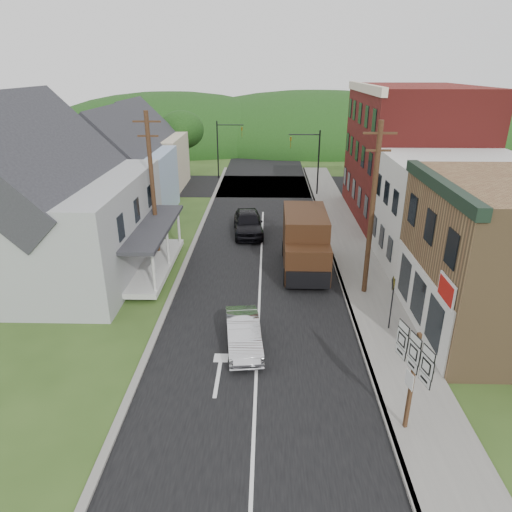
# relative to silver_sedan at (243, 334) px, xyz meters

# --- Properties ---
(ground) EXTENTS (120.00, 120.00, 0.00)m
(ground) POSITION_rel_silver_sedan_xyz_m (0.60, 1.73, -0.66)
(ground) COLOR #2D4719
(ground) RESTS_ON ground
(road) EXTENTS (9.00, 90.00, 0.02)m
(road) POSITION_rel_silver_sedan_xyz_m (0.60, 11.73, -0.66)
(road) COLOR black
(road) RESTS_ON ground
(cross_road) EXTENTS (60.00, 9.00, 0.02)m
(cross_road) POSITION_rel_silver_sedan_xyz_m (0.60, 28.73, -0.66)
(cross_road) COLOR black
(cross_road) RESTS_ON ground
(sidewalk_right) EXTENTS (2.80, 55.00, 0.15)m
(sidewalk_right) POSITION_rel_silver_sedan_xyz_m (6.50, 9.73, -0.59)
(sidewalk_right) COLOR slate
(sidewalk_right) RESTS_ON ground
(curb_right) EXTENTS (0.20, 55.00, 0.15)m
(curb_right) POSITION_rel_silver_sedan_xyz_m (5.15, 9.73, -0.59)
(curb_right) COLOR slate
(curb_right) RESTS_ON ground
(curb_left) EXTENTS (0.30, 55.00, 0.12)m
(curb_left) POSITION_rel_silver_sedan_xyz_m (-4.05, 9.73, -0.60)
(curb_left) COLOR slate
(curb_left) RESTS_ON ground
(storefront_white) EXTENTS (8.00, 7.00, 6.50)m
(storefront_white) POSITION_rel_silver_sedan_xyz_m (11.90, 9.23, 2.59)
(storefront_white) COLOR silver
(storefront_white) RESTS_ON ground
(storefront_red) EXTENTS (8.00, 12.00, 10.00)m
(storefront_red) POSITION_rel_silver_sedan_xyz_m (11.90, 18.73, 4.34)
(storefront_red) COLOR maroon
(storefront_red) RESTS_ON ground
(house_gray) EXTENTS (10.20, 12.24, 8.35)m
(house_gray) POSITION_rel_silver_sedan_xyz_m (-11.40, 7.73, 3.57)
(house_gray) COLOR #9B9DA0
(house_gray) RESTS_ON ground
(house_blue) EXTENTS (7.14, 8.16, 7.28)m
(house_blue) POSITION_rel_silver_sedan_xyz_m (-10.40, 18.73, 3.03)
(house_blue) COLOR #9CB3D5
(house_blue) RESTS_ON ground
(house_cream) EXTENTS (7.14, 8.16, 7.28)m
(house_cream) POSITION_rel_silver_sedan_xyz_m (-10.90, 27.73, 3.03)
(house_cream) COLOR beige
(house_cream) RESTS_ON ground
(utility_pole_right) EXTENTS (1.60, 0.26, 9.00)m
(utility_pole_right) POSITION_rel_silver_sedan_xyz_m (6.20, 5.23, 4.00)
(utility_pole_right) COLOR #472D19
(utility_pole_right) RESTS_ON ground
(utility_pole_left) EXTENTS (1.60, 0.26, 9.00)m
(utility_pole_left) POSITION_rel_silver_sedan_xyz_m (-5.90, 9.73, 4.00)
(utility_pole_left) COLOR #472D19
(utility_pole_left) RESTS_ON ground
(traffic_signal_right) EXTENTS (2.87, 0.20, 6.00)m
(traffic_signal_right) POSITION_rel_silver_sedan_xyz_m (4.90, 25.23, 3.10)
(traffic_signal_right) COLOR black
(traffic_signal_right) RESTS_ON ground
(traffic_signal_left) EXTENTS (2.87, 0.20, 6.00)m
(traffic_signal_left) POSITION_rel_silver_sedan_xyz_m (-3.70, 32.23, 3.10)
(traffic_signal_left) COLOR black
(traffic_signal_left) RESTS_ON ground
(tree_left_b) EXTENTS (4.80, 4.80, 6.94)m
(tree_left_b) POSITION_rel_silver_sedan_xyz_m (-16.40, 13.73, 4.22)
(tree_left_b) COLOR #382616
(tree_left_b) RESTS_ON ground
(tree_left_c) EXTENTS (5.80, 5.80, 8.41)m
(tree_left_c) POSITION_rel_silver_sedan_xyz_m (-18.40, 21.73, 5.28)
(tree_left_c) COLOR #382616
(tree_left_c) RESTS_ON ground
(tree_left_d) EXTENTS (4.80, 4.80, 6.94)m
(tree_left_d) POSITION_rel_silver_sedan_xyz_m (-8.40, 33.73, 4.22)
(tree_left_d) COLOR #382616
(tree_left_d) RESTS_ON ground
(forested_ridge) EXTENTS (90.00, 30.00, 16.00)m
(forested_ridge) POSITION_rel_silver_sedan_xyz_m (0.60, 56.73, -0.66)
(forested_ridge) COLOR black
(forested_ridge) RESTS_ON ground
(silver_sedan) EXTENTS (1.89, 4.16, 1.32)m
(silver_sedan) POSITION_rel_silver_sedan_xyz_m (0.00, 0.00, 0.00)
(silver_sedan) COLOR silver
(silver_sedan) RESTS_ON ground
(dark_sedan) EXTENTS (2.46, 5.18, 1.71)m
(dark_sedan) POSITION_rel_silver_sedan_xyz_m (-0.42, 14.40, 0.19)
(dark_sedan) COLOR black
(dark_sedan) RESTS_ON ground
(delivery_van) EXTENTS (2.61, 6.17, 3.44)m
(delivery_van) POSITION_rel_silver_sedan_xyz_m (3.20, 8.24, 1.08)
(delivery_van) COLOR #321B0D
(delivery_van) RESTS_ON ground
(route_sign_cluster) EXTENTS (0.55, 2.04, 3.64)m
(route_sign_cluster) POSITION_rel_silver_sedan_xyz_m (5.61, -4.76, 1.85)
(route_sign_cluster) COLOR #472D19
(route_sign_cluster) RESTS_ON sidewalk_right
(warning_sign) EXTENTS (0.16, 0.73, 2.66)m
(warning_sign) POSITION_rel_silver_sedan_xyz_m (6.59, 1.49, 1.19)
(warning_sign) COLOR black
(warning_sign) RESTS_ON sidewalk_right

